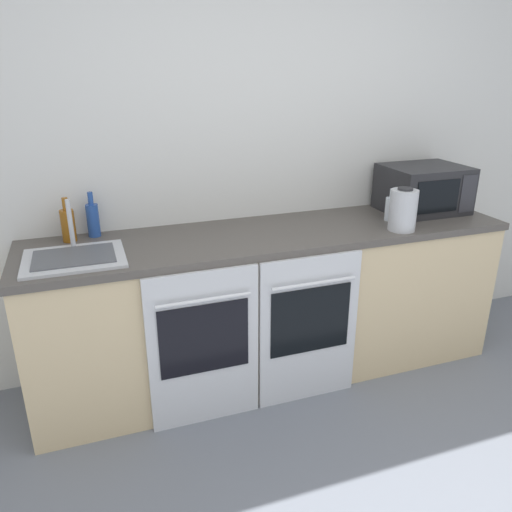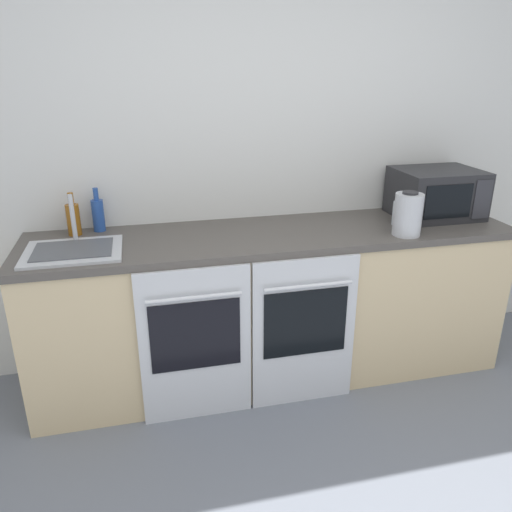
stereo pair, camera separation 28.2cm
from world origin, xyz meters
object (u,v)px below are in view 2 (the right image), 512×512
object	(u,v)px
bottle_clear	(398,212)
bottle_amber	(73,219)
kettle	(408,214)
bottle_blue	(98,214)
sink	(73,250)
oven_right	(304,332)
microwave	(436,193)
oven_left	(196,345)

from	to	relation	value
bottle_clear	bottle_amber	world-z (taller)	bottle_amber
kettle	bottle_blue	bearing A→B (deg)	164.19
bottle_clear	kettle	size ratio (longest dim) A/B	0.79
bottle_amber	bottle_blue	bearing A→B (deg)	18.46
bottle_blue	kettle	bearing A→B (deg)	-15.81
bottle_amber	sink	xyz separation A→B (m)	(0.02, -0.29, -0.08)
oven_right	kettle	bearing A→B (deg)	10.77
microwave	bottle_blue	distance (m)	2.01
bottle_amber	kettle	world-z (taller)	kettle
oven_left	bottle_blue	world-z (taller)	bottle_blue
kettle	bottle_amber	bearing A→B (deg)	166.57
oven_left	kettle	size ratio (longest dim) A/B	3.55
oven_right	kettle	size ratio (longest dim) A/B	3.55
bottle_amber	sink	distance (m)	0.30
bottle_blue	kettle	size ratio (longest dim) A/B	1.01
oven_right	bottle_amber	distance (m)	1.40
bottle_clear	kettle	distance (m)	0.19
kettle	sink	xyz separation A→B (m)	(-1.76, 0.13, -0.10)
oven_right	sink	size ratio (longest dim) A/B	1.83
kettle	sink	size ratio (longest dim) A/B	0.52
oven_right	bottle_amber	bearing A→B (deg)	155.12
bottle_amber	oven_right	bearing A→B (deg)	-24.88
oven_left	oven_right	distance (m)	0.58
oven_right	bottle_blue	distance (m)	1.31
microwave	sink	world-z (taller)	microwave
microwave	kettle	bearing A→B (deg)	-140.02
microwave	bottle_clear	size ratio (longest dim) A/B	2.57
oven_left	bottle_clear	bearing A→B (deg)	13.58
oven_left	oven_right	size ratio (longest dim) A/B	1.00
bottle_clear	kettle	bearing A→B (deg)	-104.24
microwave	oven_left	bearing A→B (deg)	-165.11
microwave	bottle_amber	distance (m)	2.13
oven_left	microwave	size ratio (longest dim) A/B	1.75
oven_left	microwave	distance (m)	1.71
bottle_blue	bottle_clear	bearing A→B (deg)	-9.47
oven_left	kettle	xyz separation A→B (m)	(1.19, 0.12, 0.58)
sink	bottle_blue	bearing A→B (deg)	71.54
oven_right	bottle_amber	world-z (taller)	bottle_amber
microwave	kettle	distance (m)	0.46
microwave	bottle_amber	world-z (taller)	microwave
bottle_clear	sink	distance (m)	1.80
sink	bottle_amber	bearing A→B (deg)	93.39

